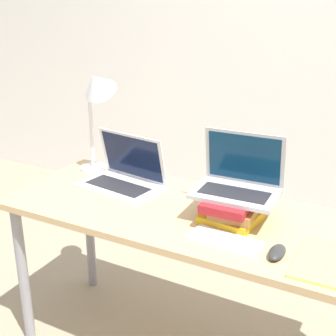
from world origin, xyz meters
The scene contains 9 objects.
wall_back centered at (0.00, 1.95, 1.35)m, with size 8.00×0.05×2.70m.
desk centered at (0.00, 0.32, 0.67)m, with size 1.56×0.64×0.76m.
laptop_left centered at (-0.37, 0.43, 0.81)m, with size 0.41×0.30×0.25m.
book_stack centered at (0.22, 0.32, 0.81)m, with size 0.23×0.28×0.11m.
laptop_on_books centered at (0.22, 0.37, 0.92)m, with size 0.34×0.25×0.24m.
wireless_keyboard centered at (0.25, 0.15, 0.76)m, with size 0.28×0.15×0.01m.
mouse centered at (0.45, 0.15, 0.77)m, with size 0.06×0.11×0.03m.
notepad centered at (0.62, 0.18, 0.76)m, with size 0.23×0.30×0.01m.
desk_lamp centered at (-0.57, 0.51, 1.16)m, with size 0.23×0.20×0.55m.
Camera 1 is at (0.79, -1.29, 1.63)m, focal length 50.00 mm.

